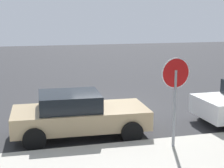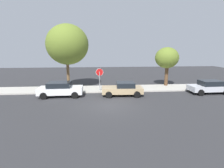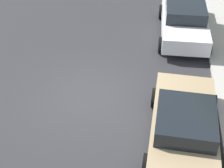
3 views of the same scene
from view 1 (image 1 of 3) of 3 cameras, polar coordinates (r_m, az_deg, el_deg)
ground_plane at (r=13.74m, az=-0.90°, el=-4.00°), size 60.00×60.00×0.00m
sidewalk_curb at (r=8.61m, az=8.41°, el=-13.24°), size 32.00×3.18×0.14m
stop_sign at (r=9.16m, az=10.46°, el=-0.57°), size 0.81×0.09×2.56m
parked_car_tan at (r=10.48m, az=-5.69°, el=-5.00°), size 4.12×2.16×1.36m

